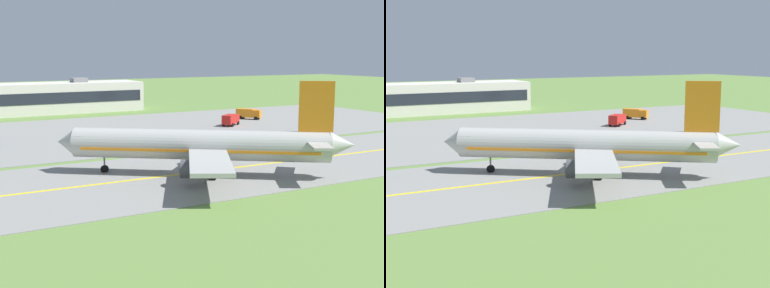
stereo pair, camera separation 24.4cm
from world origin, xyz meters
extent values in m
plane|color=olive|center=(0.00, 0.00, 0.00)|extent=(500.00, 500.00, 0.00)
cube|color=gray|center=(0.00, 0.00, 0.05)|extent=(240.00, 28.00, 0.10)
cube|color=gray|center=(10.00, 42.00, 0.05)|extent=(140.00, 52.00, 0.10)
cube|color=yellow|center=(0.00, 0.00, 0.11)|extent=(220.00, 0.60, 0.01)
cylinder|color=#ADADA8|center=(-0.73, -1.59, 4.20)|extent=(29.78, 23.34, 4.00)
cone|color=#ADADA8|center=(-15.40, 9.17, 4.20)|extent=(4.34, 4.60, 3.80)
cone|color=#ADADA8|center=(14.11, -12.47, 4.60)|extent=(4.59, 4.63, 3.40)
cube|color=orange|center=(-0.73, -1.59, 3.70)|extent=(27.64, 21.79, 0.36)
cube|color=#1E232D|center=(-13.63, 7.87, 4.90)|extent=(3.46, 3.81, 0.70)
cube|color=#ADADA8|center=(-3.98, -9.75, 3.70)|extent=(11.33, 15.48, 0.50)
cylinder|color=#47474C|center=(-4.41, -6.95, 2.30)|extent=(4.10, 3.87, 2.30)
cylinder|color=black|center=(-5.70, -6.00, 2.30)|extent=(1.44, 1.84, 2.10)
cube|color=#ADADA8|center=(6.07, 3.96, 3.70)|extent=(13.91, 14.09, 0.50)
cylinder|color=#47474C|center=(3.28, 3.53, 2.30)|extent=(4.10, 3.87, 2.30)
cylinder|color=black|center=(1.99, 4.48, 2.30)|extent=(1.44, 1.84, 2.10)
cube|color=orange|center=(11.37, -10.46, 9.45)|extent=(3.78, 2.93, 6.50)
cube|color=#ADADA8|center=(9.64, -13.16, 5.00)|extent=(5.10, 6.39, 0.30)
cube|color=#ADADA8|center=(13.42, -8.00, 5.00)|extent=(5.81, 6.05, 0.30)
cylinder|color=slate|center=(-11.21, 6.10, 1.38)|extent=(0.24, 0.24, 1.65)
cylinder|color=black|center=(-11.21, 6.10, 0.55)|extent=(1.09, 0.93, 1.10)
cylinder|color=slate|center=(-0.65, -4.87, 1.38)|extent=(0.24, 0.24, 1.65)
cylinder|color=black|center=(-0.81, -5.09, 0.55)|extent=(1.09, 0.93, 1.10)
cylinder|color=black|center=(-0.49, -4.65, 0.55)|extent=(1.09, 0.93, 1.10)
cylinder|color=slate|center=(2.42, -0.68, 1.38)|extent=(0.24, 0.24, 1.65)
cylinder|color=black|center=(2.26, -0.90, 0.55)|extent=(1.09, 0.93, 1.10)
cylinder|color=black|center=(2.59, -0.46, 0.55)|extent=(1.09, 0.93, 1.10)
cube|color=red|center=(31.69, 39.25, 1.50)|extent=(2.64, 2.68, 1.80)
cube|color=#1E232D|center=(32.30, 39.71, 1.81)|extent=(1.20, 1.55, 0.81)
cube|color=red|center=(29.28, 37.46, 1.60)|extent=(4.62, 4.19, 2.00)
cylinder|color=orange|center=(31.69, 39.25, 2.50)|extent=(0.20, 0.20, 0.18)
cylinder|color=black|center=(31.09, 40.06, 0.45)|extent=(0.90, 0.78, 0.90)
cylinder|color=black|center=(32.29, 38.45, 0.45)|extent=(0.90, 0.78, 0.90)
cylinder|color=black|center=(27.98, 37.80, 0.45)|extent=(0.90, 0.78, 0.90)
cylinder|color=black|center=(29.24, 36.12, 0.45)|extent=(0.90, 0.78, 0.90)
cube|color=orange|center=(41.59, 44.15, 1.50)|extent=(2.68, 2.65, 1.80)
cube|color=#1E232D|center=(42.06, 43.55, 1.81)|extent=(1.53, 1.22, 0.81)
cube|color=orange|center=(39.74, 46.52, 1.60)|extent=(4.24, 4.60, 2.00)
cylinder|color=orange|center=(41.59, 44.15, 2.50)|extent=(0.20, 0.20, 0.18)
cylinder|color=black|center=(42.38, 44.76, 0.45)|extent=(0.79, 0.89, 0.90)
cylinder|color=black|center=(40.80, 43.54, 0.45)|extent=(0.79, 0.89, 0.90)
cylinder|color=black|center=(40.06, 47.83, 0.45)|extent=(0.79, 0.89, 0.90)
cylinder|color=black|center=(38.40, 46.54, 0.45)|extent=(0.79, 0.89, 0.90)
cube|color=beige|center=(-1.04, 84.53, 4.04)|extent=(55.26, 13.26, 8.07)
cube|color=#1E232D|center=(-1.04, 77.84, 4.44)|extent=(53.05, 0.10, 2.91)
cube|color=slate|center=(10.01, 84.53, 8.67)|extent=(4.00, 4.00, 1.20)
camera|label=1|loc=(-35.88, -63.03, 16.29)|focal=50.85mm
camera|label=2|loc=(-35.67, -63.15, 16.29)|focal=50.85mm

